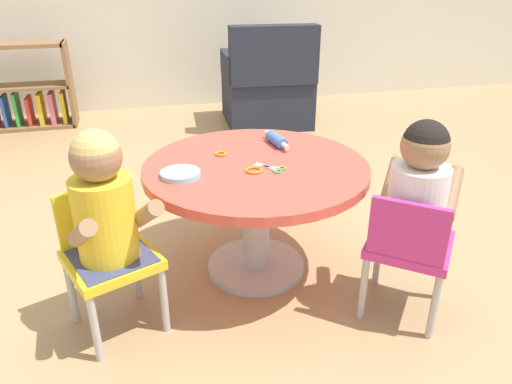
# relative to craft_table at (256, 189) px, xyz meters

# --- Properties ---
(ground_plane) EXTENTS (10.00, 10.00, 0.00)m
(ground_plane) POSITION_rel_craft_table_xyz_m (0.00, 0.00, -0.40)
(ground_plane) COLOR tan
(craft_table) EXTENTS (0.94, 0.94, 0.52)m
(craft_table) POSITION_rel_craft_table_xyz_m (0.00, 0.00, 0.00)
(craft_table) COLOR silver
(craft_table) RESTS_ON ground
(child_chair_left) EXTENTS (0.39, 0.39, 0.54)m
(child_chair_left) POSITION_rel_craft_table_xyz_m (-0.62, -0.21, -0.10)
(child_chair_left) COLOR #B7B7BC
(child_chair_left) RESTS_ON ground
(seated_child_left) EXTENTS (0.38, 0.42, 0.51)m
(seated_child_left) POSITION_rel_craft_table_xyz_m (-0.60, -0.25, 0.13)
(seated_child_left) COLOR #3F4772
(seated_child_left) RESTS_ON ground
(child_chair_right) EXTENTS (0.42, 0.42, 0.54)m
(child_chair_right) POSITION_rel_craft_table_xyz_m (0.48, -0.44, -0.10)
(child_chair_right) COLOR #B7B7BC
(child_chair_right) RESTS_ON ground
(seated_child_right) EXTENTS (0.43, 0.44, 0.51)m
(seated_child_right) POSITION_rel_craft_table_xyz_m (0.50, -0.41, 0.13)
(seated_child_right) COLOR #3F4772
(seated_child_right) RESTS_ON ground
(bookshelf_low) EXTENTS (0.93, 0.28, 0.70)m
(bookshelf_low) POSITION_rel_craft_table_xyz_m (-1.42, 2.55, -0.11)
(bookshelf_low) COLOR olive
(bookshelf_low) RESTS_ON ground
(armchair_dark) EXTENTS (0.76, 0.77, 0.85)m
(armchair_dark) POSITION_rel_craft_table_xyz_m (0.66, 2.15, -0.09)
(armchair_dark) COLOR #232838
(armchair_dark) RESTS_ON ground
(rolling_pin) EXTENTS (0.07, 0.23, 0.05)m
(rolling_pin) POSITION_rel_craft_table_xyz_m (0.15, 0.20, 0.14)
(rolling_pin) COLOR #3F72CC
(rolling_pin) RESTS_ON craft_table
(craft_scissors) EXTENTS (0.13, 0.13, 0.01)m
(craft_scissors) POSITION_rel_craft_table_xyz_m (0.05, -0.07, 0.12)
(craft_scissors) COLOR silver
(craft_scissors) RESTS_ON craft_table
(playdough_blob_0) EXTENTS (0.16, 0.16, 0.02)m
(playdough_blob_0) POSITION_rel_craft_table_xyz_m (-0.32, -0.05, 0.13)
(playdough_blob_0) COLOR #8CCCF2
(playdough_blob_0) RESTS_ON craft_table
(cookie_cutter_0) EXTENTS (0.07, 0.07, 0.01)m
(cookie_cutter_0) POSITION_rel_craft_table_xyz_m (-0.03, -0.07, 0.12)
(cookie_cutter_0) COLOR orange
(cookie_cutter_0) RESTS_ON craft_table
(cookie_cutter_1) EXTENTS (0.05, 0.05, 0.01)m
(cookie_cutter_1) POSITION_rel_craft_table_xyz_m (-0.12, 0.14, 0.12)
(cookie_cutter_1) COLOR orange
(cookie_cutter_1) RESTS_ON craft_table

